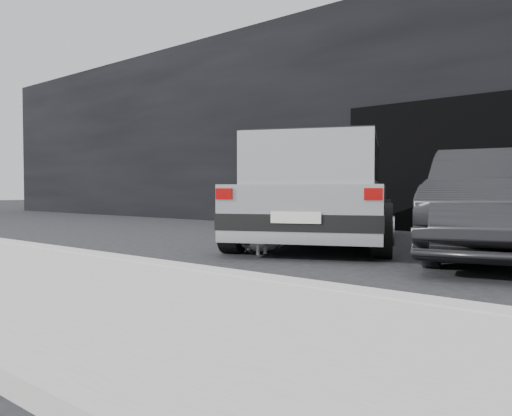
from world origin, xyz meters
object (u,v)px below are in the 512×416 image
Objects in this scene: silver_hatchback at (320,186)px; cat_white at (254,239)px; second_car at (498,203)px; cat_siamese at (261,244)px.

silver_hatchback is 5.59× the size of cat_white.
second_car reaches higher than cat_white.
cat_white is (-0.02, -1.57, -0.69)m from silver_hatchback.
silver_hatchback is at bearing 166.08° from second_car.
second_car is 2.96m from cat_siamese.
silver_hatchback is at bearing 179.92° from cat_white.
cat_siamese is 0.91× the size of cat_white.
silver_hatchback is 6.15× the size of cat_siamese.
cat_white is (-0.02, -0.12, 0.07)m from cat_siamese.
cat_siamese is (-2.53, -1.43, -0.55)m from second_car.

